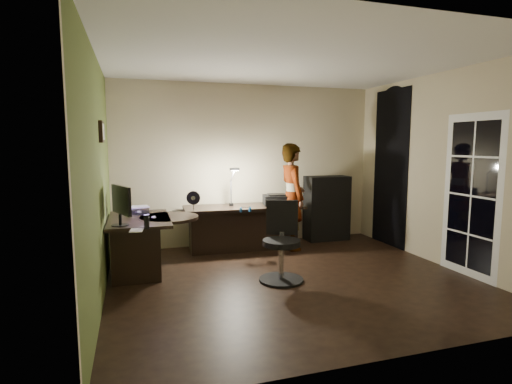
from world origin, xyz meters
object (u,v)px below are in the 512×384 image
object	(u,v)px
office_chair	(281,242)
desk_right	(244,228)
desk_left	(140,245)
monitor	(120,211)
cabinet	(327,208)
person	(292,197)

from	to	relation	value
office_chair	desk_right	bearing A→B (deg)	113.97
desk_left	desk_right	xyz separation A→B (m)	(1.63, 0.67, -0.01)
monitor	office_chair	distance (m)	2.00
desk_right	cabinet	xyz separation A→B (m)	(1.59, 0.23, 0.21)
monitor	person	bearing A→B (deg)	-2.18
desk_left	monitor	distance (m)	0.72
person	desk_left	bearing A→B (deg)	102.48
desk_right	monitor	size ratio (longest dim) A/B	3.59
cabinet	person	world-z (taller)	person
desk_right	office_chair	distance (m)	1.58
person	cabinet	bearing A→B (deg)	-64.21
office_chair	person	distance (m)	1.63
desk_right	cabinet	bearing A→B (deg)	11.20
desk_left	desk_right	size ratio (longest dim) A/B	0.67
cabinet	office_chair	distance (m)	2.39
cabinet	office_chair	size ratio (longest dim) A/B	1.15
monitor	office_chair	bearing A→B (deg)	-35.99
desk_left	monitor	xyz separation A→B (m)	(-0.22, -0.43, 0.54)
cabinet	person	bearing A→B (deg)	-154.10
desk_right	office_chair	size ratio (longest dim) A/B	1.93
monitor	cabinet	bearing A→B (deg)	-0.80
cabinet	monitor	xyz separation A→B (m)	(-3.45, -1.34, 0.33)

